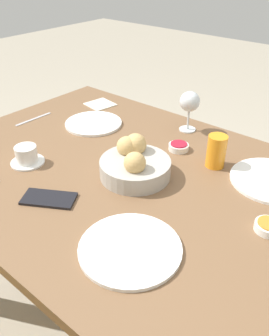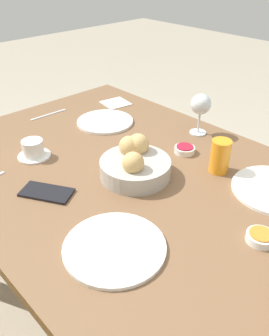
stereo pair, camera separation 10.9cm
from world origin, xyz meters
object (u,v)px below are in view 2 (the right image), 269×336
object	(u,v)px
cell_phone	(47,192)
coffee_cup	(33,150)
bread_basket	(134,164)
napkin	(116,103)
wine_glass	(201,106)
fork_silver	(49,115)
jam_bowl_honey	(261,237)
plate_near_right	(105,122)
juice_glass	(220,156)
plate_far_center	(114,247)
jam_bowl_berry	(185,149)

from	to	relation	value
cell_phone	coffee_cup	bearing A→B (deg)	-21.10
bread_basket	napkin	size ratio (longest dim) A/B	1.72
wine_glass	fork_silver	world-z (taller)	wine_glass
jam_bowl_honey	plate_near_right	bearing A→B (deg)	-11.09
juice_glass	napkin	world-z (taller)	juice_glass
bread_basket	plate_far_center	distance (m)	0.33
bread_basket	juice_glass	world-z (taller)	bread_basket
plate_far_center	napkin	bearing A→B (deg)	-40.88
juice_glass	coffee_cup	world-z (taller)	juice_glass
wine_glass	napkin	xyz separation A→B (m)	(0.44, 0.04, -0.11)
jam_bowl_berry	plate_far_center	bearing A→B (deg)	111.10
juice_glass	jam_bowl_honey	distance (m)	0.32
fork_silver	wine_glass	bearing A→B (deg)	-148.98
wine_glass	jam_bowl_berry	distance (m)	0.19
bread_basket	plate_far_center	world-z (taller)	bread_basket
bread_basket	jam_bowl_berry	bearing A→B (deg)	-94.26
coffee_cup	jam_bowl_berry	xyz separation A→B (m)	(-0.33, -0.39, -0.02)
jam_bowl_berry	fork_silver	xyz separation A→B (m)	(0.60, 0.17, -0.01)
juice_glass	wine_glass	xyz separation A→B (m)	(0.21, -0.17, 0.06)
bread_basket	wine_glass	bearing A→B (deg)	-83.17
plate_far_center	wine_glass	bearing A→B (deg)	-68.69
jam_bowl_berry	fork_silver	bearing A→B (deg)	15.94
plate_far_center	coffee_cup	bearing A→B (deg)	-9.09
bread_basket	wine_glass	xyz separation A→B (m)	(0.05, -0.38, 0.07)
wine_glass	jam_bowl_berry	xyz separation A→B (m)	(-0.06, 0.15, -0.10)
bread_basket	napkin	distance (m)	0.60
plate_near_right	coffee_cup	world-z (taller)	coffee_cup
coffee_cup	jam_bowl_honey	bearing A→B (deg)	-165.34
plate_near_right	napkin	size ratio (longest dim) A/B	1.77
coffee_cup	jam_bowl_honey	size ratio (longest dim) A/B	1.56
bread_basket	jam_bowl_honey	distance (m)	0.43
bread_basket	cell_phone	size ratio (longest dim) A/B	1.32
fork_silver	cell_phone	size ratio (longest dim) A/B	1.01
fork_silver	cell_phone	distance (m)	0.57
plate_near_right	juice_glass	distance (m)	0.53
coffee_cup	cell_phone	distance (m)	0.23
wine_glass	jam_bowl_honey	distance (m)	0.60
plate_far_center	jam_bowl_honey	world-z (taller)	jam_bowl_honey
bread_basket	plate_near_right	distance (m)	0.40
bread_basket	plate_near_right	world-z (taller)	bread_basket
plate_near_right	napkin	world-z (taller)	plate_near_right
juice_glass	cell_phone	distance (m)	0.54
juice_glass	jam_bowl_berry	world-z (taller)	juice_glass
napkin	cell_phone	distance (m)	0.71
juice_glass	coffee_cup	xyz separation A→B (m)	(0.48, 0.38, -0.03)
bread_basket	plate_far_center	size ratio (longest dim) A/B	0.89
wine_glass	plate_near_right	bearing A→B (deg)	32.38
bread_basket	coffee_cup	size ratio (longest dim) A/B	1.99
coffee_cup	fork_silver	xyz separation A→B (m)	(0.27, -0.22, -0.03)
plate_near_right	coffee_cup	bearing A→B (deg)	97.29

